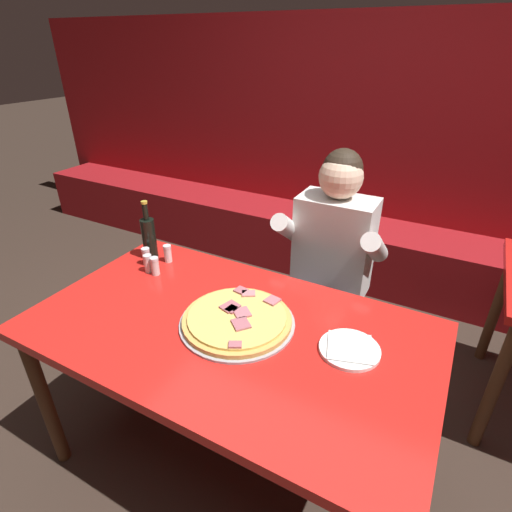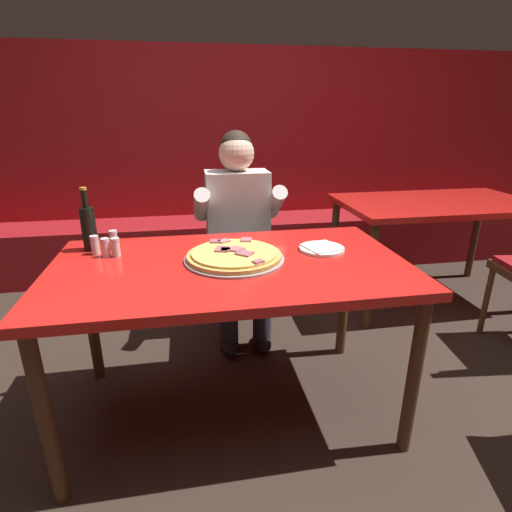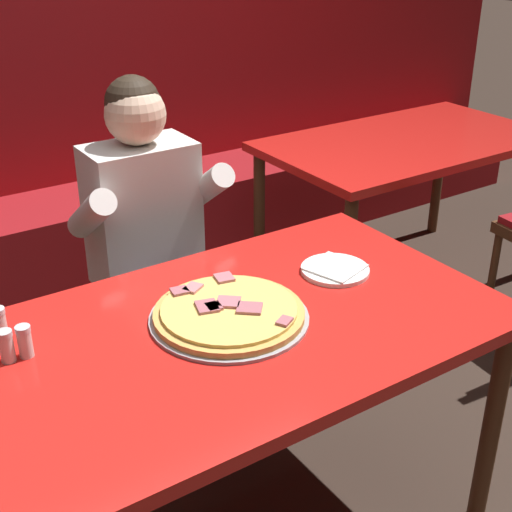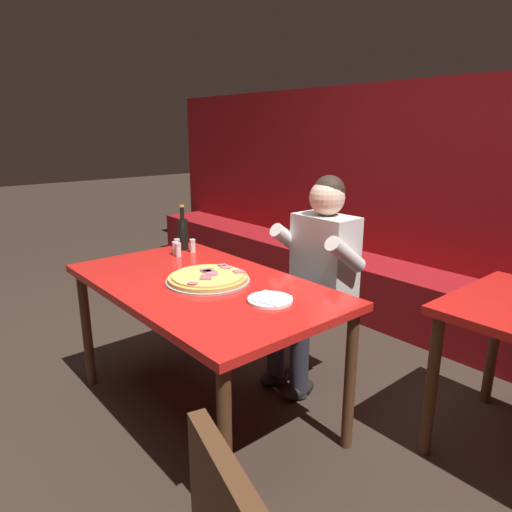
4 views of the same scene
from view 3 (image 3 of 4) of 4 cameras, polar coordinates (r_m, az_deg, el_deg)
booth_bench at (r=3.70m, az=-17.45°, el=0.23°), size 6.46×0.48×0.46m
main_dining_table at (r=1.95m, az=-2.24°, el=-7.58°), size 1.51×0.87×0.77m
pizza at (r=1.93m, az=-2.19°, el=-4.61°), size 0.44×0.44×0.05m
plate_white_paper at (r=2.19m, az=6.34°, el=-1.08°), size 0.21×0.21×0.02m
shaker_parmesan at (r=1.96m, az=-19.82°, el=-5.17°), size 0.04×0.04×0.09m
shaker_red_pepper_flakes at (r=1.86m, az=-19.31°, el=-6.93°), size 0.04×0.04×0.09m
shaker_oregano at (r=1.86m, az=-18.00°, el=-6.62°), size 0.04×0.04×0.09m
diner_seated_blue_shirt at (r=2.56m, az=-8.10°, el=1.19°), size 0.53×0.53×1.27m
background_dining_table at (r=3.56m, az=11.90°, el=7.85°), size 1.39×0.79×0.77m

